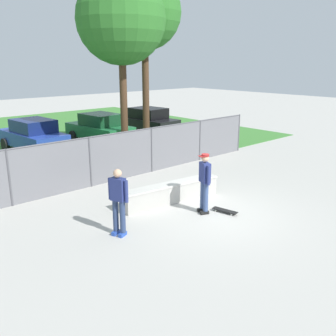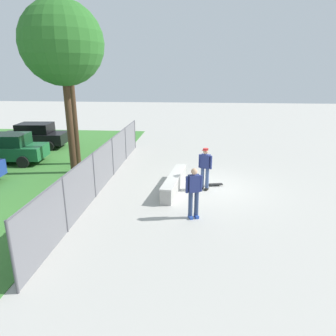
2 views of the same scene
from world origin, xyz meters
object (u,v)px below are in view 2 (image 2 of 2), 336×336
object	(u,v)px
tree_near_right	(67,38)
bystander	(194,191)
concrete_ledge	(174,182)
car_green	(7,149)
skateboard	(214,184)
tree_near_left	(62,44)
car_black	(34,136)
skateboarder	(205,167)

from	to	relation	value
tree_near_right	bystander	xyz separation A→B (m)	(-6.10, -6.45, -5.49)
concrete_ledge	car_green	bearing A→B (deg)	71.10
skateboard	tree_near_left	world-z (taller)	tree_near_left
car_green	bystander	size ratio (longest dim) A/B	2.38
bystander	tree_near_right	bearing A→B (deg)	46.60
car_black	bystander	size ratio (longest dim) A/B	2.38
car_green	tree_near_left	bearing A→B (deg)	-107.56
skateboarder	bystander	world-z (taller)	skateboarder
concrete_ledge	skateboarder	size ratio (longest dim) A/B	1.93
skateboarder	tree_near_right	xyz separation A→B (m)	(3.32, 6.91, 5.47)
skateboard	tree_near_left	size ratio (longest dim) A/B	0.10
skateboard	bystander	world-z (taller)	bystander
tree_near_right	car_green	distance (m)	6.92
tree_near_left	car_black	distance (m)	8.63
concrete_ledge	tree_near_left	bearing A→B (deg)	70.01
car_green	bystander	bearing A→B (deg)	-119.63
car_green	concrete_ledge	bearing A→B (deg)	-108.90
skateboarder	skateboard	xyz separation A→B (m)	(0.47, -0.44, -0.96)
skateboarder	tree_near_right	world-z (taller)	tree_near_right
tree_near_right	bystander	size ratio (longest dim) A/B	4.51
skateboard	tree_near_right	xyz separation A→B (m)	(2.85, 7.35, 6.43)
tree_near_right	car_green	world-z (taller)	tree_near_right
concrete_ledge	skateboard	size ratio (longest dim) A/B	4.31
car_black	bystander	xyz separation A→B (m)	(-9.58, -10.72, 0.17)
concrete_ledge	bystander	size ratio (longest dim) A/B	1.95
concrete_ledge	tree_near_left	xyz separation A→B (m)	(1.90, 5.23, 5.78)
skateboarder	skateboard	world-z (taller)	skateboarder
concrete_ledge	car_black	distance (m)	12.07
skateboarder	bystander	size ratio (longest dim) A/B	1.01
tree_near_right	car_green	size ratio (longest dim) A/B	1.90
tree_near_right	bystander	bearing A→B (deg)	-133.40
concrete_ledge	car_black	world-z (taller)	car_black
tree_near_right	car_black	distance (m)	7.90
bystander	concrete_ledge	bearing A→B (deg)	17.77
tree_near_right	tree_near_left	bearing A→B (deg)	-166.42
concrete_ledge	skateboarder	bearing A→B (deg)	-84.38
skateboard	skateboarder	bearing A→B (deg)	137.03
skateboarder	tree_near_left	bearing A→B (deg)	74.83
car_black	bystander	distance (m)	14.38
bystander	skateboard	bearing A→B (deg)	-15.46
concrete_ledge	skateboard	distance (m)	1.87
concrete_ledge	tree_near_left	size ratio (longest dim) A/B	0.44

